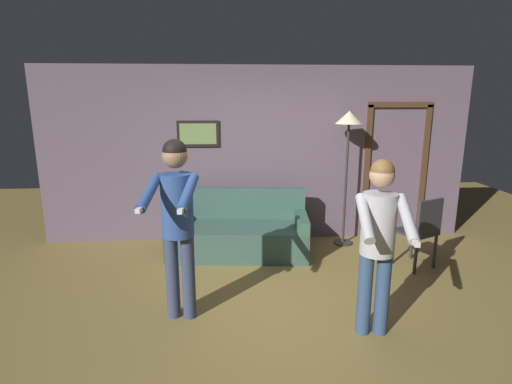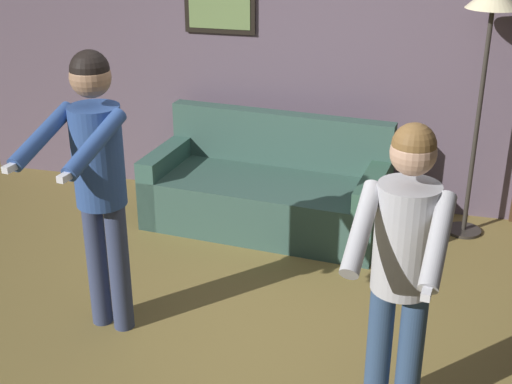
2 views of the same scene
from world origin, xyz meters
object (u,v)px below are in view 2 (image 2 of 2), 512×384
at_px(person_standing_left, 97,168).
at_px(person_standing_right, 403,255).
at_px(couch, 268,193).
at_px(torchiere_lamp, 491,21).

height_order(person_standing_left, person_standing_right, person_standing_left).
relative_size(couch, person_standing_right, 1.21).
relative_size(torchiere_lamp, person_standing_left, 1.11).
bearing_deg(torchiere_lamp, person_standing_left, -138.32).
xyz_separation_m(torchiere_lamp, person_standing_left, (-2.18, -1.94, -0.61)).
bearing_deg(person_standing_left, couch, 70.17).
xyz_separation_m(torchiere_lamp, person_standing_right, (-0.39, -2.34, -0.72)).
relative_size(torchiere_lamp, person_standing_right, 1.20).
bearing_deg(couch, person_standing_left, -109.83).
bearing_deg(person_standing_right, couch, 119.58).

